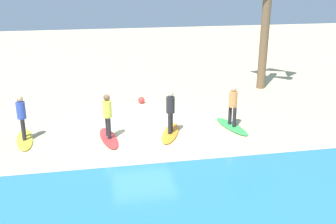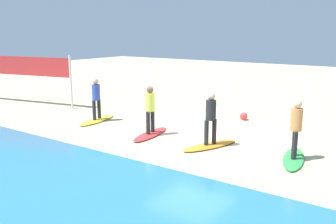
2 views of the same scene
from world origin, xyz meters
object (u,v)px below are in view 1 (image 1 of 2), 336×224
at_px(surfer_green, 233,103).
at_px(beach_ball, 141,100).
at_px(surfboard_orange, 170,133).
at_px(surfer_orange, 170,108).
at_px(surfboard_green, 232,126).
at_px(surfer_yellow, 21,114).
at_px(surfer_red, 107,113).
at_px(surfboard_red, 109,138).
at_px(surfboard_yellow, 25,139).

distance_m(surfer_green, beach_ball, 4.96).
height_order(surfboard_orange, surfer_orange, surfer_orange).
xyz_separation_m(surfboard_orange, beach_ball, (0.62, -3.97, 0.11)).
bearing_deg(surfboard_green, surfer_yellow, -104.01).
relative_size(surfboard_green, surfer_yellow, 1.28).
bearing_deg(beach_ball, surfer_yellow, 37.07).
bearing_deg(surfer_orange, beach_ball, -81.12).
xyz_separation_m(surfer_red, surfer_yellow, (3.03, -0.42, 0.00)).
height_order(surfboard_red, surfboard_yellow, same).
xyz_separation_m(surfboard_orange, surfer_red, (2.33, 0.04, 0.99)).
height_order(surfboard_yellow, beach_ball, beach_ball).
bearing_deg(surfboard_green, surfer_red, -99.66).
bearing_deg(surfboard_orange, beach_ball, -150.96).
bearing_deg(surfer_orange, surfboard_orange, 0.00).
bearing_deg(surfer_orange, surfboard_yellow, -4.14).
bearing_deg(surfer_green, surfer_yellow, -1.04).
distance_m(surfboard_green, surfer_red, 4.96).
bearing_deg(surfboard_green, surfboard_yellow, -104.01).
xyz_separation_m(surfboard_orange, surfer_orange, (0.00, 0.00, 0.99)).
height_order(surfboard_green, beach_ball, beach_ball).
height_order(surfboard_yellow, surfer_yellow, surfer_yellow).
bearing_deg(surfboard_orange, surfer_green, 115.69).
height_order(surfer_green, surfboard_orange, surfer_green).
bearing_deg(surfer_green, surfboard_orange, 5.53).
bearing_deg(surfer_red, surfer_yellow, -7.96).
height_order(surfer_orange, surfer_red, same).
bearing_deg(surfboard_yellow, surfer_yellow, 81.43).
xyz_separation_m(surfboard_red, surfer_yellow, (3.03, -0.42, 0.99)).
height_order(surfer_green, surfboard_yellow, surfer_green).
bearing_deg(surfboard_green, surfer_green, 167.03).
relative_size(surfboard_green, surfer_green, 1.28).
bearing_deg(surfer_green, surfboard_yellow, -1.04).
distance_m(surfboard_green, beach_ball, 4.88).
distance_m(surfboard_orange, surfboard_yellow, 5.38).
relative_size(surfboard_green, surfboard_yellow, 1.00).
xyz_separation_m(surfboard_yellow, beach_ball, (-4.74, -3.58, 0.11)).
bearing_deg(surfboard_orange, surfer_red, -68.95).
bearing_deg(surfer_red, surfboard_green, -176.69).
relative_size(surfboard_orange, beach_ball, 6.73).
relative_size(surfer_red, surfer_yellow, 1.00).
height_order(surfer_red, surfboard_yellow, surfer_red).
bearing_deg(surfboard_orange, surfboard_red, -68.95).
distance_m(surfboard_orange, surfer_red, 2.53).
relative_size(surfer_green, surfer_orange, 1.00).
relative_size(surfer_orange, surfer_red, 1.00).
xyz_separation_m(surfboard_orange, surfer_yellow, (5.36, -0.39, 0.99)).
distance_m(surfboard_green, surfer_yellow, 7.95).
bearing_deg(surfer_green, surfer_orange, 5.53).
bearing_deg(surfer_orange, surfer_green, -174.47).
xyz_separation_m(surfboard_green, surfboard_yellow, (7.89, -0.14, 0.00)).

